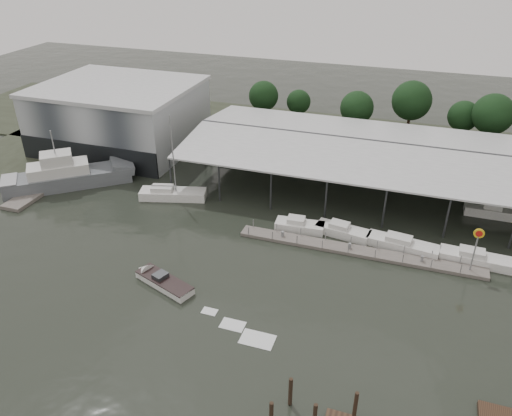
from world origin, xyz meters
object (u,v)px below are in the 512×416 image
(grey_trawler, at_px, (69,175))
(white_sailboat, at_px, (172,194))
(speedboat_underway, at_px, (160,280))
(shell_fuel_sign, at_px, (477,242))

(grey_trawler, relative_size, white_sailboat, 1.38)
(grey_trawler, relative_size, speedboat_underway, 0.94)
(grey_trawler, bearing_deg, shell_fuel_sign, -43.21)
(shell_fuel_sign, distance_m, grey_trawler, 54.27)
(white_sailboat, bearing_deg, speedboat_underway, -82.14)
(white_sailboat, distance_m, speedboat_underway, 18.99)
(shell_fuel_sign, relative_size, white_sailboat, 0.46)
(shell_fuel_sign, height_order, grey_trawler, grey_trawler)
(shell_fuel_sign, xyz_separation_m, speedboat_underway, (-30.78, -12.29, -3.53))
(shell_fuel_sign, bearing_deg, speedboat_underway, -158.23)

